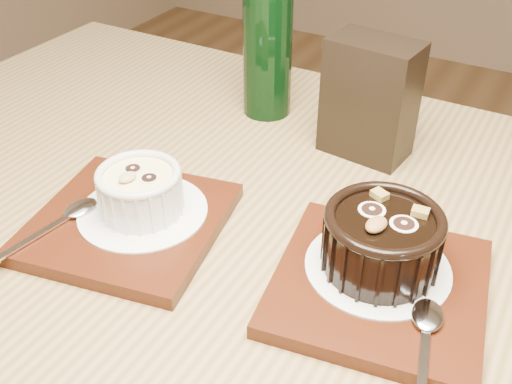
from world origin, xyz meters
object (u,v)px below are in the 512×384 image
(tray_left, at_px, (129,222))
(green_bottle, at_px, (268,46))
(table, at_px, (279,321))
(ramekin_dark, at_px, (382,238))
(ramekin_white, at_px, (140,189))
(tray_right, at_px, (379,286))
(condiment_stand, at_px, (370,99))

(tray_left, bearing_deg, green_bottle, 90.15)
(table, bearing_deg, green_bottle, 121.36)
(green_bottle, bearing_deg, ramekin_dark, -44.41)
(table, relative_size, tray_left, 6.67)
(tray_left, height_order, ramekin_white, ramekin_white)
(tray_left, height_order, tray_right, same)
(ramekin_white, bearing_deg, table, 22.16)
(ramekin_dark, bearing_deg, ramekin_white, -160.55)
(ramekin_white, bearing_deg, tray_left, -108.96)
(table, distance_m, tray_left, 0.19)
(condiment_stand, bearing_deg, tray_right, -65.76)
(tray_left, relative_size, ramekin_dark, 1.74)
(table, height_order, tray_left, tray_left)
(ramekin_white, distance_m, condiment_stand, 0.28)
(table, distance_m, condiment_stand, 0.27)
(ramekin_dark, distance_m, condiment_stand, 0.23)
(tray_left, xyz_separation_m, ramekin_dark, (0.24, 0.05, 0.04))
(tray_right, height_order, ramekin_dark, ramekin_dark)
(tray_right, bearing_deg, green_bottle, 134.78)
(tray_left, xyz_separation_m, tray_right, (0.25, 0.04, 0.00))
(tray_left, bearing_deg, condiment_stand, 59.52)
(tray_left, bearing_deg, tray_right, 8.58)
(ramekin_white, height_order, ramekin_dark, ramekin_dark)
(ramekin_white, xyz_separation_m, tray_right, (0.24, 0.02, -0.04))
(condiment_stand, bearing_deg, table, -89.61)
(ramekin_white, xyz_separation_m, condiment_stand, (0.14, 0.24, 0.03))
(tray_right, xyz_separation_m, condiment_stand, (-0.10, 0.22, 0.06))
(table, height_order, tray_right, tray_right)
(tray_left, xyz_separation_m, ramekin_white, (0.01, 0.01, 0.04))
(table, height_order, green_bottle, green_bottle)
(table, bearing_deg, ramekin_white, -170.22)
(green_bottle, bearing_deg, condiment_stand, -12.42)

